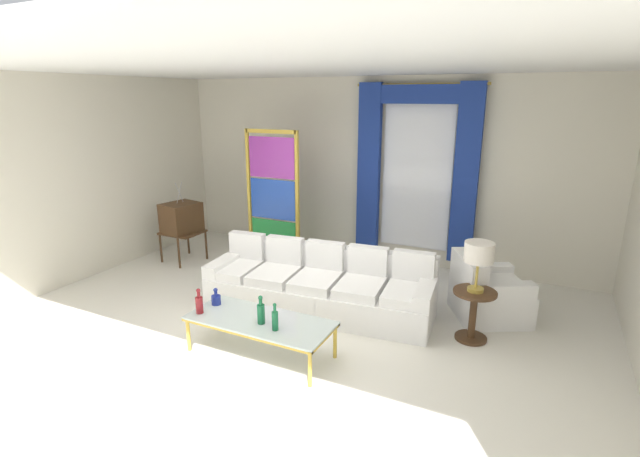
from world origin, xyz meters
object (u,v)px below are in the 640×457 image
bottle_ruby_flask (216,299)px  table_lamp_brass (479,254)px  peacock_figurine (285,265)px  couch_white_long (321,286)px  bottle_amber_squat (275,319)px  armchair_white (486,295)px  coffee_table (260,322)px  vintage_tv (181,219)px  bottle_crystal_tall (261,312)px  bottle_blue_decanter (199,304)px  stained_glass_divider (273,202)px  round_side_table (473,311)px

bottle_ruby_flask → table_lamp_brass: size_ratio=0.35×
bottle_ruby_flask → peacock_figurine: 1.92m
couch_white_long → table_lamp_brass: size_ratio=5.25×
bottle_amber_squat → table_lamp_brass: 2.31m
bottle_amber_squat → armchair_white: bearing=50.2°
bottle_amber_squat → bottle_ruby_flask: size_ratio=1.49×
coffee_table → vintage_tv: size_ratio=1.17×
bottle_crystal_tall → bottle_ruby_flask: size_ratio=1.57×
bottle_blue_decanter → bottle_amber_squat: size_ratio=0.97×
bottle_amber_squat → stained_glass_divider: (-1.62, 2.60, 0.53)m
bottle_ruby_flask → round_side_table: bearing=25.3°
vintage_tv → bottle_crystal_tall: bearing=-34.9°
bottle_crystal_tall → stained_glass_divider: 2.95m
peacock_figurine → stained_glass_divider: bearing=135.5°
table_lamp_brass → couch_white_long: bearing=-179.4°
couch_white_long → stained_glass_divider: bearing=141.1°
coffee_table → peacock_figurine: (-0.87, 1.99, -0.16)m
armchair_white → peacock_figurine: (-2.91, -0.01, -0.07)m
couch_white_long → vintage_tv: size_ratio=2.22×
bottle_crystal_tall → couch_white_long: bearing=89.7°
bottle_crystal_tall → bottle_ruby_flask: (-0.71, 0.16, -0.06)m
coffee_table → peacock_figurine: bearing=113.5°
vintage_tv → round_side_table: 4.85m
armchair_white → peacock_figurine: bearing=-179.8°
coffee_table → armchair_white: size_ratio=1.43×
couch_white_long → coffee_table: size_ratio=1.90×
coffee_table → vintage_tv: (-2.82, 1.94, 0.35)m
bottle_crystal_tall → table_lamp_brass: 2.43m
bottle_ruby_flask → peacock_figurine: size_ratio=0.33×
couch_white_long → bottle_amber_squat: size_ratio=10.13×
peacock_figurine → round_side_table: 2.93m
bottle_blue_decanter → bottle_ruby_flask: bottle_blue_decanter is taller
couch_white_long → vintage_tv: 2.98m
bottle_amber_squat → bottle_ruby_flask: bearing=166.5°
bottle_blue_decanter → table_lamp_brass: bearing=29.5°
bottle_crystal_tall → vintage_tv: (-2.88, 2.01, 0.19)m
bottle_crystal_tall → bottle_amber_squat: bearing=-16.2°
couch_white_long → armchair_white: couch_white_long is taller
bottle_crystal_tall → vintage_tv: size_ratio=0.23×
coffee_table → bottle_blue_decanter: 0.71m
bottle_amber_squat → bottle_ruby_flask: 0.95m
bottle_ruby_flask → stained_glass_divider: (-0.70, 2.37, 0.58)m
bottle_ruby_flask → armchair_white: armchair_white is taller
bottle_amber_squat → peacock_figurine: (-1.14, 2.12, -0.31)m
peacock_figurine → round_side_table: (2.85, -0.65, 0.14)m
couch_white_long → bottle_amber_squat: couch_white_long is taller
bottle_blue_decanter → table_lamp_brass: (2.66, 1.50, 0.51)m
couch_white_long → bottle_ruby_flask: size_ratio=15.05×
bottle_ruby_flask → armchair_white: (2.69, 1.91, -0.19)m
couch_white_long → bottle_blue_decanter: 1.67m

